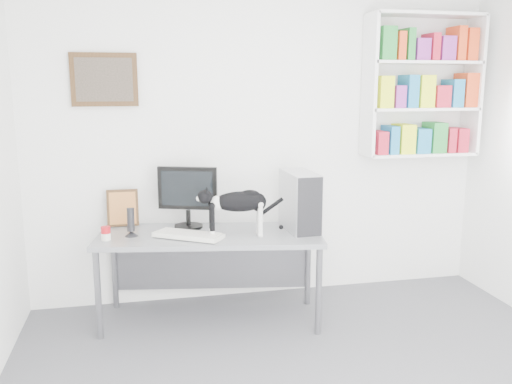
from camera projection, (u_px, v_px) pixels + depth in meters
room at (350, 187)px, 2.78m from camera, size 4.01×4.01×2.70m
bookshelf at (422, 86)px, 4.74m from camera, size 1.03×0.28×1.24m
wall_art at (104, 80)px, 4.29m from camera, size 0.52×0.04×0.42m
desk at (211, 277)px, 4.30m from camera, size 1.82×0.95×0.72m
monitor at (188, 197)px, 4.34m from camera, size 0.53×0.37×0.51m
keyboard at (189, 235)px, 4.10m from camera, size 0.55×0.45×0.04m
pc_tower at (300, 201)px, 4.29m from camera, size 0.23×0.47×0.47m
speaker at (131, 222)px, 4.13m from camera, size 0.11×0.11×0.23m
leaning_print at (123, 207)px, 4.42m from camera, size 0.25×0.10×0.31m
soup_can at (106, 233)px, 4.03m from camera, size 0.09×0.09×0.10m
cat at (238, 213)px, 4.11m from camera, size 0.60×0.20×0.37m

